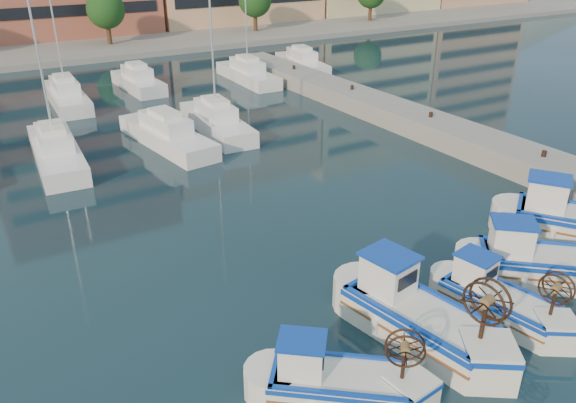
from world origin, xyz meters
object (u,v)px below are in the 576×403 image
object	(u,v)px
fishing_boat_a	(336,381)
fishing_boat_e	(575,220)
fishing_boat_b	(416,314)
fishing_boat_c	(498,299)
fishing_boat_d	(540,261)

from	to	relation	value
fishing_boat_a	fishing_boat_e	distance (m)	13.69
fishing_boat_b	fishing_boat_e	size ratio (longest dim) A/B	0.98
fishing_boat_b	fishing_boat_c	distance (m)	3.08
fishing_boat_e	fishing_boat_c	bearing A→B (deg)	161.14
fishing_boat_b	fishing_boat_d	bearing A→B (deg)	-9.57
fishing_boat_a	fishing_boat_c	xyz separation A→B (m)	(6.65, 0.29, -0.01)
fishing_boat_b	fishing_boat_a	bearing A→B (deg)	-176.55
fishing_boat_b	fishing_boat_e	xyz separation A→B (m)	(9.87, 1.32, 0.03)
fishing_boat_c	fishing_boat_d	world-z (taller)	fishing_boat_d
fishing_boat_a	fishing_boat_b	distance (m)	3.74
fishing_boat_b	fishing_boat_e	world-z (taller)	fishing_boat_e
fishing_boat_a	fishing_boat_d	distance (m)	9.67
fishing_boat_c	fishing_boat_d	xyz separation A→B (m)	(2.97, 0.66, 0.14)
fishing_boat_d	fishing_boat_e	distance (m)	4.08
fishing_boat_c	fishing_boat_e	world-z (taller)	fishing_boat_e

